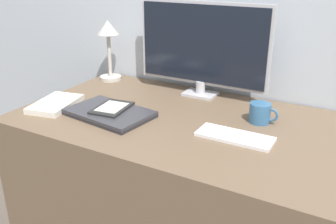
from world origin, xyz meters
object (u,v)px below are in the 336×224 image
(monitor, at_px, (202,47))
(keyboard, at_px, (235,136))
(ereader, at_px, (112,108))
(laptop, at_px, (110,113))
(notebook, at_px, (55,104))
(coffee_mug, at_px, (260,113))
(desk_lamp, at_px, (109,41))

(monitor, bearing_deg, keyboard, -50.29)
(monitor, relative_size, ereader, 3.32)
(monitor, xyz_separation_m, laptop, (-0.22, -0.43, -0.22))
(notebook, bearing_deg, ereader, 10.32)
(notebook, bearing_deg, laptop, 6.66)
(laptop, relative_size, coffee_mug, 3.18)
(keyboard, relative_size, notebook, 1.03)
(monitor, height_order, keyboard, monitor)
(coffee_mug, bearing_deg, notebook, -162.04)
(ereader, distance_m, coffee_mug, 0.61)
(notebook, relative_size, coffee_mug, 2.33)
(desk_lamp, bearing_deg, notebook, -85.51)
(coffee_mug, bearing_deg, monitor, 151.93)
(monitor, bearing_deg, desk_lamp, -178.82)
(laptop, bearing_deg, notebook, -173.34)
(desk_lamp, xyz_separation_m, notebook, (0.04, -0.45, -0.20))
(monitor, distance_m, desk_lamp, 0.53)
(notebook, bearing_deg, desk_lamp, 94.49)
(ereader, bearing_deg, coffee_mug, 21.46)
(notebook, xyz_separation_m, coffee_mug, (0.84, 0.27, 0.03))
(monitor, height_order, notebook, monitor)
(monitor, distance_m, keyboard, 0.53)
(notebook, distance_m, coffee_mug, 0.89)
(laptop, distance_m, ereader, 0.02)
(ereader, bearing_deg, keyboard, 3.86)
(laptop, bearing_deg, keyboard, 5.79)
(keyboard, relative_size, coffee_mug, 2.40)
(monitor, height_order, desk_lamp, monitor)
(laptop, relative_size, ereader, 1.91)
(monitor, distance_m, ereader, 0.51)
(monitor, xyz_separation_m, ereader, (-0.22, -0.41, -0.21))
(notebook, height_order, coffee_mug, coffee_mug)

